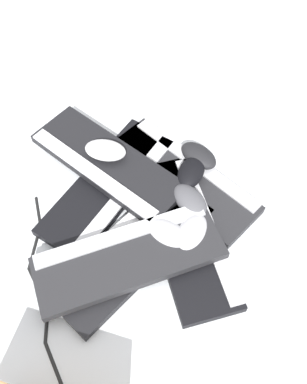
{
  "coord_description": "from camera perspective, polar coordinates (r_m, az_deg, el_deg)",
  "views": [
    {
      "loc": [
        0.47,
        0.38,
        0.96
      ],
      "look_at": [
        -0.04,
        0.05,
        0.03
      ],
      "focal_mm": 40.0,
      "sensor_mm": 36.0,
      "label": 1
    }
  ],
  "objects": [
    {
      "name": "cable_0",
      "position": [
        1.05,
        -14.72,
        -11.63
      ],
      "size": [
        0.33,
        0.37,
        0.01
      ],
      "color": "black",
      "rests_on": "ground"
    },
    {
      "name": "mouse_3",
      "position": [
        1.02,
        1.88,
        -5.52
      ],
      "size": [
        0.07,
        0.11,
        0.04
      ],
      "primitive_type": "ellipsoid",
      "rotation": [
        0.0,
        0.0,
        4.68
      ],
      "color": "#B7B7BC",
      "rests_on": "keyboard_1"
    },
    {
      "name": "mouse_4",
      "position": [
        1.12,
        5.04,
        2.67
      ],
      "size": [
        0.12,
        0.08,
        0.04
      ],
      "primitive_type": "ellipsoid",
      "rotation": [
        0.0,
        0.0,
        3.32
      ],
      "color": "black",
      "rests_on": "keyboard_2"
    },
    {
      "name": "ground_plane",
      "position": [
        1.13,
        -3.03,
        -0.99
      ],
      "size": [
        3.2,
        3.2,
        0.0
      ],
      "primitive_type": "plane",
      "color": "silver"
    },
    {
      "name": "mouse_0",
      "position": [
        1.13,
        -6.43,
        5.56
      ],
      "size": [
        0.1,
        0.13,
        0.04
      ],
      "primitive_type": "ellipsoid",
      "rotation": [
        0.0,
        0.0,
        1.92
      ],
      "color": "silver",
      "rests_on": "keyboard_4"
    },
    {
      "name": "mouse_1",
      "position": [
        1.16,
        6.03,
        4.85
      ],
      "size": [
        0.09,
        0.12,
        0.04
      ],
      "primitive_type": "ellipsoid",
      "rotation": [
        0.0,
        0.0,
        1.37
      ],
      "color": "black",
      "rests_on": "keyboard_2"
    },
    {
      "name": "keyboard_2",
      "position": [
        1.16,
        3.89,
        1.97
      ],
      "size": [
        0.23,
        0.46,
        0.03
      ],
      "color": "#232326",
      "rests_on": "ground"
    },
    {
      "name": "mouse_5",
      "position": [
        1.03,
        5.09,
        -5.38
      ],
      "size": [
        0.12,
        0.07,
        0.04
      ],
      "primitive_type": "ellipsoid",
      "rotation": [
        0.0,
        0.0,
        0.08
      ],
      "color": "#B7B7BC",
      "rests_on": "keyboard_1"
    },
    {
      "name": "mouse_2",
      "position": [
        1.07,
        4.89,
        -1.15
      ],
      "size": [
        0.1,
        0.13,
        0.04
      ],
      "primitive_type": "ellipsoid",
      "rotation": [
        0.0,
        0.0,
        1.16
      ],
      "color": "#4C4C51",
      "rests_on": "keyboard_1"
    },
    {
      "name": "keyboard_4",
      "position": [
        1.15,
        -6.25,
        3.85
      ],
      "size": [
        0.2,
        0.45,
        0.03
      ],
      "color": "black",
      "rests_on": "keyboard_3"
    },
    {
      "name": "keyboard_5",
      "position": [
        1.01,
        -3.31,
        -8.6
      ],
      "size": [
        0.44,
        0.38,
        0.03
      ],
      "color": "#232326",
      "rests_on": "keyboard_0"
    },
    {
      "name": "keyboard_0",
      "position": [
        1.05,
        -2.94,
        -7.73
      ],
      "size": [
        0.46,
        0.23,
        0.03
      ],
      "color": "black",
      "rests_on": "ground"
    },
    {
      "name": "keyboard_1",
      "position": [
        1.07,
        4.4,
        -5.47
      ],
      "size": [
        0.41,
        0.43,
        0.03
      ],
      "color": "black",
      "rests_on": "ground"
    },
    {
      "name": "keyboard_3",
      "position": [
        1.15,
        -5.82,
        0.98
      ],
      "size": [
        0.44,
        0.15,
        0.03
      ],
      "color": "black",
      "rests_on": "ground"
    }
  ]
}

